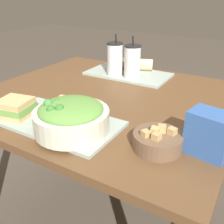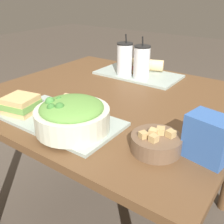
{
  "view_description": "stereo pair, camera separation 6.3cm",
  "coord_description": "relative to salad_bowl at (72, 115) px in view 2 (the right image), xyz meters",
  "views": [
    {
      "loc": [
        0.58,
        -0.93,
        1.2
      ],
      "look_at": [
        0.2,
        -0.28,
        0.84
      ],
      "focal_mm": 42.0,
      "sensor_mm": 36.0,
      "label": 1
    },
    {
      "loc": [
        0.64,
        -0.89,
        1.2
      ],
      "look_at": [
        0.2,
        -0.28,
        0.84
      ],
      "focal_mm": 42.0,
      "sensor_mm": 36.0,
      "label": 2
    }
  ],
  "objects": [
    {
      "name": "tray_near",
      "position": [
        -0.09,
        0.03,
        -0.06
      ],
      "size": [
        0.45,
        0.25,
        0.01
      ],
      "color": "#99A89E",
      "rests_on": "dining_table"
    },
    {
      "name": "sandwich_far",
      "position": [
        -0.19,
        0.68,
        -0.02
      ],
      "size": [
        0.13,
        0.13,
        0.06
      ],
      "rotation": [
        0.0,
        0.0,
        0.31
      ],
      "color": "tan",
      "rests_on": "tray_far"
    },
    {
      "name": "dining_table",
      "position": [
        -0.08,
        0.34,
        -0.17
      ],
      "size": [
        1.12,
        1.0,
        0.75
      ],
      "color": "brown",
      "rests_on": "ground_plane"
    },
    {
      "name": "drink_cup_red",
      "position": [
        -0.09,
        0.6,
        0.03
      ],
      "size": [
        0.08,
        0.08,
        0.21
      ],
      "color": "silver",
      "rests_on": "tray_far"
    },
    {
      "name": "soup_bowl",
      "position": [
        0.28,
        0.06,
        -0.04
      ],
      "size": [
        0.15,
        0.15,
        0.07
      ],
      "color": "brown",
      "rests_on": "dining_table"
    },
    {
      "name": "drink_cup_dark",
      "position": [
        -0.18,
        0.6,
        0.03
      ],
      "size": [
        0.08,
        0.08,
        0.22
      ],
      "color": "silver",
      "rests_on": "tray_far"
    },
    {
      "name": "chip_bag",
      "position": [
        0.41,
        0.11,
        0.0
      ],
      "size": [
        0.13,
        0.11,
        0.13
      ],
      "rotation": [
        0.0,
        0.0,
        -0.19
      ],
      "color": "#335BA3",
      "rests_on": "dining_table"
    },
    {
      "name": "sandwich_near",
      "position": [
        -0.25,
        -0.02,
        -0.02
      ],
      "size": [
        0.14,
        0.13,
        0.06
      ],
      "rotation": [
        0.0,
        0.0,
        0.2
      ],
      "color": "tan",
      "rests_on": "tray_near"
    },
    {
      "name": "salad_bowl",
      "position": [
        0.0,
        0.0,
        0.0
      ],
      "size": [
        0.25,
        0.25,
        0.11
      ],
      "color": "beige",
      "rests_on": "tray_near"
    },
    {
      "name": "tray_far",
      "position": [
        -0.13,
        0.66,
        -0.06
      ],
      "size": [
        0.45,
        0.25,
        0.01
      ],
      "color": "#99A89E",
      "rests_on": "dining_table"
    },
    {
      "name": "baguette_far",
      "position": [
        -0.1,
        0.75,
        -0.02
      ],
      "size": [
        0.15,
        0.1,
        0.06
      ],
      "rotation": [
        0.0,
        0.0,
        1.9
      ],
      "color": "#DBBC84",
      "rests_on": "tray_far"
    },
    {
      "name": "baguette_near",
      "position": [
        -0.06,
        0.12,
        -0.02
      ],
      "size": [
        0.16,
        0.09,
        0.06
      ],
      "rotation": [
        0.0,
        0.0,
        1.75
      ],
      "color": "#DBBC84",
      "rests_on": "tray_near"
    },
    {
      "name": "ground_plane",
      "position": [
        -0.08,
        0.34,
        -0.82
      ],
      "size": [
        12.0,
        12.0,
        0.0
      ],
      "primitive_type": "plane",
      "color": "#4C4238"
    }
  ]
}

